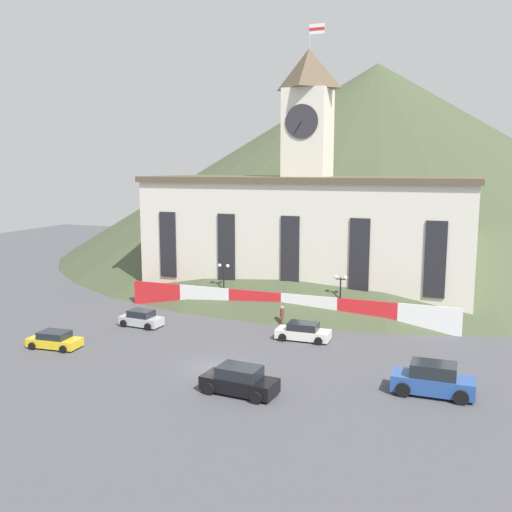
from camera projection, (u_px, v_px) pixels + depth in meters
ground_plane at (216, 368)px, 41.22m from camera, size 160.00×160.00×0.00m
civic_building at (306, 233)px, 61.19m from camera, size 34.92×11.87×28.74m
banner_fence at (281, 306)px, 54.48m from camera, size 32.75×0.12×2.46m
hillside_backdrop at (375, 158)px, 98.24m from camera, size 105.48×105.48×31.60m
street_lamp_center at (224, 276)px, 57.69m from camera, size 1.26×0.36×4.68m
street_lamp_far_left at (340, 287)px, 53.40m from camera, size 1.26×0.36×4.33m
car_blue_van at (433, 380)px, 36.20m from camera, size 5.13×2.42×2.10m
car_black_suv at (239, 381)px, 36.45m from camera, size 5.03×2.65×1.80m
car_white_taxi at (303, 332)px, 47.71m from camera, size 4.56×2.25×1.50m
car_yellow_coupe at (55, 340)px, 45.69m from camera, size 4.34×2.41×1.35m
car_silver_hatch at (141, 319)px, 51.83m from camera, size 3.98×2.17×1.50m
pedestrian at (282, 315)px, 51.99m from camera, size 0.45×0.45×1.84m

